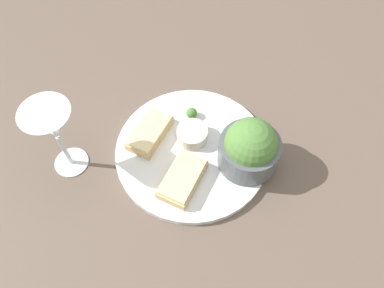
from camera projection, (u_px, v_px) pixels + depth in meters
The scene contains 8 objects.
ground_plane at pixel (192, 153), 0.75m from camera, with size 4.00×4.00×0.00m, color brown.
dinner_plate at pixel (192, 151), 0.74m from camera, with size 0.30×0.30×0.01m.
salad_bowl at pixel (250, 148), 0.69m from camera, with size 0.11×0.11×0.11m.
sauce_ramekin at pixel (192, 134), 0.74m from camera, with size 0.06×0.06×0.03m.
cheese_toast_near at pixel (182, 179), 0.69m from camera, with size 0.11×0.07×0.03m.
cheese_toast_far at pixel (149, 133), 0.74m from camera, with size 0.11×0.07×0.03m.
wine_glass at pixel (52, 127), 0.63m from camera, with size 0.09×0.09×0.17m.
garnish at pixel (192, 113), 0.77m from camera, with size 0.02×0.02×0.02m.
Camera 1 is at (-0.35, -0.13, 0.65)m, focal length 35.00 mm.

